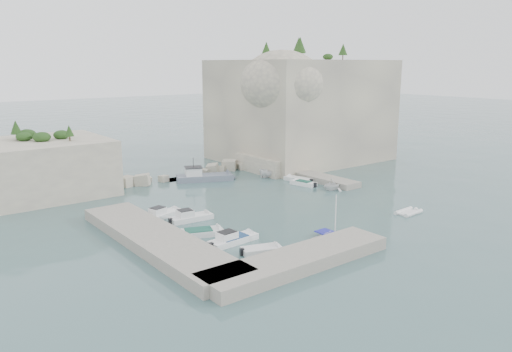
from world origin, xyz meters
TOP-DOWN VIEW (x-y plane):
  - ground at (0.00, 0.00)m, footprint 400.00×400.00m
  - cliff_east at (23.00, 23.00)m, footprint 26.00×22.00m
  - cliff_terrace at (13.00, 18.00)m, footprint 8.00×10.00m
  - outcrop_west at (-20.00, 25.00)m, footprint 16.00×14.00m
  - quay_west at (-17.00, -1.00)m, footprint 5.00×24.00m
  - quay_south at (-10.00, -12.50)m, footprint 18.00×4.00m
  - ledge_east at (13.50, 10.00)m, footprint 3.00×16.00m
  - breakwater at (-1.00, 22.00)m, footprint 28.00×3.00m
  - motorboat_a at (-12.50, 6.54)m, footprint 5.39×2.91m
  - motorboat_b at (-10.61, 3.68)m, footprint 5.22×2.10m
  - motorboat_c at (-12.49, -0.89)m, footprint 5.54×3.62m
  - motorboat_d at (-11.01, -4.69)m, footprint 5.61×2.04m
  - motorboat_e at (-10.49, -8.30)m, footprint 4.19×2.74m
  - rowboat at (-3.01, -10.08)m, footprint 4.58×3.29m
  - inflatable_dinghy at (9.90, -9.13)m, footprint 3.44×1.79m
  - tender_east_a at (11.10, 3.67)m, footprint 3.30×2.85m
  - tender_east_b at (9.78, 7.89)m, footprint 2.16×4.24m
  - tender_east_c at (10.85, 10.09)m, footprint 2.51×4.81m
  - tender_east_d at (9.67, 14.45)m, footprint 4.55×2.69m
  - work_boat at (0.53, 18.70)m, footprint 9.04×5.90m
  - rowboat_mast at (-3.01, -10.08)m, footprint 0.10×0.10m
  - vegetation at (17.83, 24.40)m, footprint 53.48×13.88m

SIDE VIEW (x-z plane):
  - ground at x=0.00m, z-range 0.00..0.00m
  - motorboat_a at x=-12.50m, z-range -0.70..0.70m
  - motorboat_b at x=-10.61m, z-range -0.70..0.70m
  - motorboat_c at x=-12.49m, z-range -0.35..0.35m
  - motorboat_d at x=-11.01m, z-range -0.70..0.70m
  - motorboat_e at x=-10.49m, z-range -0.35..0.35m
  - rowboat at x=-3.01m, z-range -0.47..0.47m
  - inflatable_dinghy at x=9.90m, z-range -0.22..0.22m
  - tender_east_a at x=11.10m, z-range -0.86..0.86m
  - tender_east_b at x=9.78m, z-range -0.35..0.35m
  - tender_east_c at x=10.85m, z-range -0.35..0.35m
  - tender_east_d at x=9.67m, z-range -0.83..0.83m
  - work_boat at x=0.53m, z-range -1.10..1.10m
  - ledge_east at x=13.50m, z-range 0.00..0.80m
  - quay_west at x=-17.00m, z-range 0.00..1.10m
  - quay_south at x=-10.00m, z-range 0.00..1.10m
  - breakwater at x=-1.00m, z-range 0.00..1.40m
  - cliff_terrace at x=13.00m, z-range 0.00..2.50m
  - rowboat_mast at x=-3.01m, z-range 0.47..4.67m
  - outcrop_west at x=-20.00m, z-range 0.00..7.00m
  - cliff_east at x=23.00m, z-range 0.00..17.00m
  - vegetation at x=17.83m, z-range 11.23..24.63m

